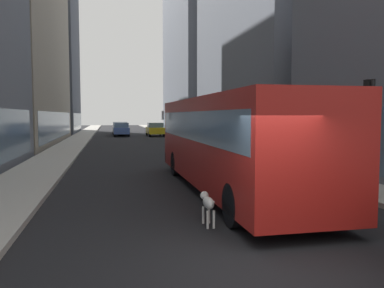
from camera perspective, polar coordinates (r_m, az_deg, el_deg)
ground_plane at (r=41.25m, az=-8.37°, el=0.70°), size 120.00×120.00×0.00m
sidewalk_left at (r=41.27m, az=-16.29°, el=0.68°), size 2.40×110.00×0.15m
sidewalk_right at (r=41.99m, az=-0.59°, el=0.91°), size 2.40×110.00×0.15m
building_left_far at (r=60.36m, az=-21.22°, el=11.74°), size 9.58×14.84×21.41m
transit_bus at (r=12.90m, az=5.24°, el=1.00°), size 2.78×11.53×3.05m
car_white_van at (r=52.55m, az=-10.49°, el=2.32°), size 1.94×4.15×1.62m
car_blue_hatchback at (r=47.74m, az=-10.33°, el=2.14°), size 1.82×4.76×1.62m
car_yellow_taxi at (r=47.02m, az=-5.41°, el=2.16°), size 1.89×4.43×1.62m
dalmatian_dog at (r=8.94m, az=2.32°, el=-8.62°), size 0.22×0.96×0.72m
traffic_light_near at (r=12.62m, az=24.62°, el=3.55°), size 0.24×0.40×3.40m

